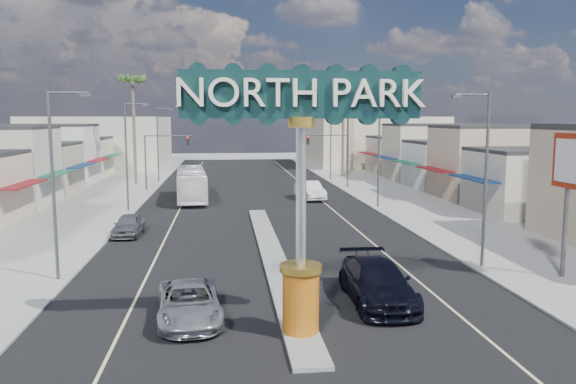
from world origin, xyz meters
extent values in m
plane|color=gray|center=(0.00, 30.00, 0.00)|extent=(160.00, 160.00, 0.00)
cube|color=black|center=(0.00, 30.00, 0.01)|extent=(20.00, 120.00, 0.01)
cube|color=gray|center=(0.00, 14.00, 0.08)|extent=(1.30, 30.00, 0.16)
cube|color=gray|center=(-14.00, 30.00, 0.06)|extent=(8.00, 120.00, 0.12)
cube|color=gray|center=(14.00, 30.00, 0.06)|extent=(8.00, 120.00, 0.12)
cube|color=beige|center=(-24.00, 43.00, 3.00)|extent=(12.00, 42.00, 6.00)
cube|color=#B7B29E|center=(24.00, 43.00, 3.00)|extent=(12.00, 42.00, 6.00)
cube|color=#B7B29E|center=(-22.00, 75.00, 4.00)|extent=(20.00, 20.00, 8.00)
cube|color=beige|center=(22.00, 75.00, 4.00)|extent=(20.00, 20.00, 8.00)
cylinder|color=#C35B0F|center=(0.00, 2.00, 1.26)|extent=(1.30, 1.30, 2.20)
cylinder|color=gold|center=(0.00, 2.00, 2.49)|extent=(1.50, 1.50, 0.25)
cylinder|color=#B7B7BC|center=(0.00, 2.00, 5.01)|extent=(0.36, 0.36, 4.80)
cylinder|color=gold|center=(0.00, 2.00, 7.58)|extent=(0.90, 0.90, 0.35)
cube|color=black|center=(0.00, 2.00, 8.51)|extent=(8.20, 0.50, 1.60)
cylinder|color=#47474C|center=(-11.00, 44.00, 3.00)|extent=(0.18, 0.18, 6.00)
cylinder|color=#47474C|center=(-8.50, 44.00, 5.90)|extent=(5.00, 0.12, 0.12)
cube|color=black|center=(-6.50, 44.00, 5.40)|extent=(0.32, 0.32, 1.00)
sphere|color=red|center=(-6.50, 43.82, 5.72)|extent=(0.22, 0.22, 0.22)
cylinder|color=#47474C|center=(11.00, 44.00, 3.00)|extent=(0.18, 0.18, 6.00)
cylinder|color=#47474C|center=(8.50, 44.00, 5.90)|extent=(5.00, 0.12, 0.12)
cube|color=black|center=(6.50, 44.00, 5.40)|extent=(0.32, 0.32, 1.00)
sphere|color=red|center=(6.50, 43.82, 5.72)|extent=(0.22, 0.22, 0.22)
cylinder|color=#47474C|center=(-10.60, 10.00, 4.50)|extent=(0.16, 0.16, 9.00)
cylinder|color=#47474C|center=(-9.70, 10.00, 8.90)|extent=(1.80, 0.10, 0.10)
cube|color=#47474C|center=(-8.90, 10.00, 8.80)|extent=(0.50, 0.22, 0.15)
cylinder|color=#47474C|center=(-10.60, 30.00, 4.50)|extent=(0.16, 0.16, 9.00)
cylinder|color=#47474C|center=(-9.70, 30.00, 8.90)|extent=(1.80, 0.10, 0.10)
cube|color=#47474C|center=(-8.90, 30.00, 8.80)|extent=(0.50, 0.22, 0.15)
cylinder|color=#47474C|center=(-10.60, 52.00, 4.50)|extent=(0.16, 0.16, 9.00)
cylinder|color=#47474C|center=(-9.70, 52.00, 8.90)|extent=(1.80, 0.10, 0.10)
cube|color=#47474C|center=(-8.90, 52.00, 8.80)|extent=(0.50, 0.22, 0.15)
cylinder|color=#47474C|center=(10.60, 10.00, 4.50)|extent=(0.16, 0.16, 9.00)
cylinder|color=#47474C|center=(9.70, 10.00, 8.90)|extent=(1.80, 0.10, 0.10)
cube|color=#47474C|center=(8.90, 10.00, 8.80)|extent=(0.50, 0.22, 0.15)
cylinder|color=#47474C|center=(10.60, 30.00, 4.50)|extent=(0.16, 0.16, 9.00)
cylinder|color=#47474C|center=(9.70, 30.00, 8.90)|extent=(1.80, 0.10, 0.10)
cube|color=#47474C|center=(8.90, 30.00, 8.80)|extent=(0.50, 0.22, 0.15)
cylinder|color=#47474C|center=(10.60, 52.00, 4.50)|extent=(0.16, 0.16, 9.00)
cylinder|color=#47474C|center=(9.70, 52.00, 8.90)|extent=(1.80, 0.10, 0.10)
cube|color=#47474C|center=(8.90, 52.00, 8.80)|extent=(0.50, 0.22, 0.15)
cylinder|color=brown|center=(-13.00, 50.00, 6.00)|extent=(0.36, 0.36, 12.00)
cylinder|color=brown|center=(13.00, 56.00, 5.50)|extent=(0.36, 0.36, 11.00)
cylinder|color=brown|center=(15.00, 62.00, 6.50)|extent=(0.36, 0.36, 13.00)
imported|color=#B0B1B5|center=(-4.05, 3.98, 0.71)|extent=(2.82, 5.28, 1.41)
imported|color=black|center=(3.69, 5.25, 0.88)|extent=(2.52, 6.08, 1.76)
imported|color=slate|center=(-9.00, 20.42, 0.72)|extent=(1.86, 4.27, 1.43)
imported|color=white|center=(5.50, 35.75, 0.87)|extent=(2.55, 5.49, 1.74)
imported|color=white|center=(-5.78, 36.42, 1.55)|extent=(3.43, 11.31, 3.11)
cylinder|color=#47474C|center=(13.55, 7.66, 2.28)|extent=(0.22, 0.22, 4.32)
cube|color=#9B230E|center=(13.55, 7.66, 5.74)|extent=(0.33, 2.17, 2.59)
cube|color=white|center=(13.40, 7.66, 5.74)|extent=(0.07, 1.73, 2.05)
camera|label=1|loc=(-2.62, -17.07, 7.70)|focal=35.00mm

